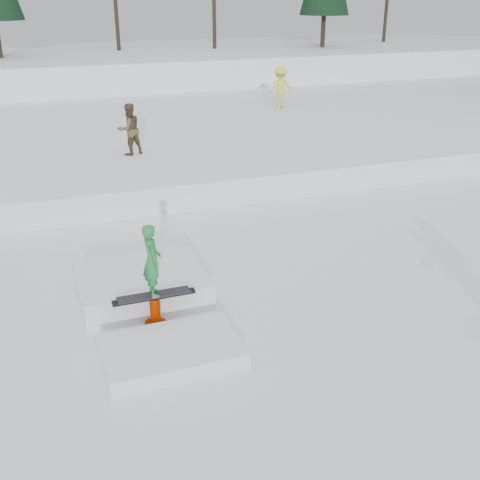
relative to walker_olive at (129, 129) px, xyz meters
name	(u,v)px	position (x,y,z in m)	size (l,w,h in m)	color
ground	(252,336)	(0.12, -11.04, -1.67)	(120.00, 120.00, 0.00)	white
snow_berm	(73,73)	(0.12, 18.96, -0.47)	(60.00, 14.00, 2.40)	white
snow_midrise	(112,135)	(0.12, 4.96, -1.27)	(50.00, 18.00, 0.80)	white
walker_olive	(129,129)	(0.00, 0.00, 0.00)	(0.84, 0.66, 1.73)	#4F3F26
walker_ygreen	(280,87)	(8.27, 6.09, 0.07)	(1.22, 0.70, 1.88)	#D2D736
jib_rail_feature	(149,298)	(-1.51, -9.46, -1.36)	(2.60, 4.40, 2.11)	white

